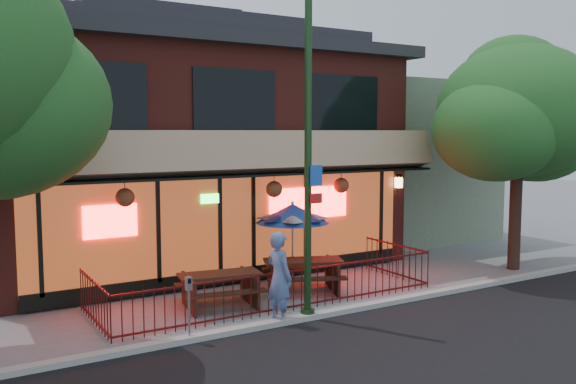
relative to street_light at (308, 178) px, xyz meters
name	(u,v)px	position (x,y,z in m)	size (l,w,h in m)	color
ground	(298,313)	(0.00, 0.40, -3.15)	(80.00, 80.00, 0.00)	gray
curb	(310,317)	(0.00, -0.10, -3.09)	(80.00, 0.25, 0.12)	#999993
restaurant_building	(182,132)	(0.00, 7.51, 0.98)	(12.96, 9.49, 8.05)	maroon
neighbor_building	(386,160)	(9.00, 8.10, -0.15)	(6.00, 7.00, 6.00)	slate
patio_fence	(287,282)	(0.00, 0.91, -2.52)	(8.44, 2.62, 1.00)	#420E0E
street_light	(308,178)	(0.00, 0.00, 0.00)	(0.43, 0.32, 7.00)	#173316
street_tree_right	(518,104)	(8.04, 0.99, 1.81)	(4.80, 4.80, 7.02)	black
picnic_table_left	(220,285)	(-1.31, 1.81, -2.61)	(2.13, 1.76, 0.82)	#3B2015
picnic_table_right	(303,271)	(1.09, 1.91, -2.59)	(2.44, 2.18, 0.86)	black
patio_umbrella	(293,213)	(1.31, 2.80, -1.20)	(2.00, 2.00, 2.28)	gray
pedestrian	(279,277)	(-0.70, 0.05, -2.15)	(0.73, 0.48, 2.01)	#4F699E
parking_meter_near	(189,298)	(-2.84, -0.08, -2.26)	(0.13, 0.12, 1.31)	gray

